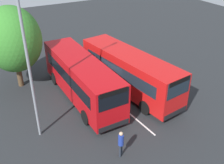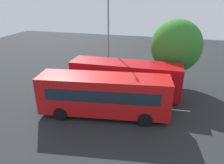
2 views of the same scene
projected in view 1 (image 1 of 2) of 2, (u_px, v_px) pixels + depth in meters
The scene contains 7 objects.
ground_plane at pixel (105, 93), 21.64m from camera, with size 63.14×63.14×0.00m, color #232628.
bus_far_left at pixel (81, 78), 20.21m from camera, with size 9.92×2.69×3.23m.
bus_center_left at pixel (130, 71), 21.12m from camera, with size 10.11×3.75×3.23m.
pedestrian at pixel (121, 142), 15.09m from camera, with size 0.44×0.44×1.76m.
street_lamp at pixel (32, 61), 14.95m from camera, with size 1.21×2.68×8.87m.
depot_tree at pixel (13, 39), 20.75m from camera, with size 4.93×4.44×6.71m.
lane_stripe_outer_left at pixel (105, 93), 21.64m from camera, with size 12.23×0.12×0.01m, color silver.
Camera 1 is at (16.43, -8.38, 11.38)m, focal length 43.01 mm.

